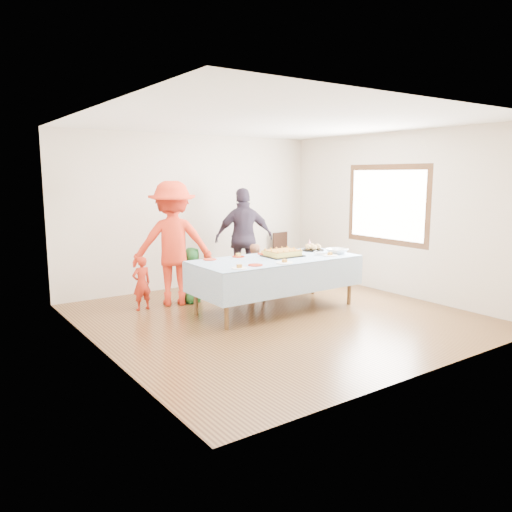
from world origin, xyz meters
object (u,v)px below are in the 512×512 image
at_px(birthday_cake, 283,253).
at_px(dining_chair, 283,252).
at_px(adult_left, 173,244).
at_px(party_table, 276,262).

xyz_separation_m(birthday_cake, dining_chair, (1.49, 1.88, -0.35)).
height_order(birthday_cake, adult_left, adult_left).
distance_m(party_table, adult_left, 1.62).
height_order(birthday_cake, dining_chair, birthday_cake).
bearing_deg(birthday_cake, party_table, -160.14).
bearing_deg(party_table, birthday_cake, 19.86).
xyz_separation_m(dining_chair, adult_left, (-2.77, -0.79, 0.47)).
xyz_separation_m(birthday_cake, adult_left, (-1.29, 1.09, 0.13)).
relative_size(party_table, adult_left, 1.31).
distance_m(party_table, birthday_cake, 0.22).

